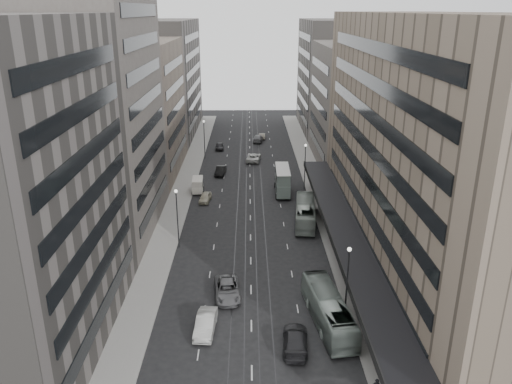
{
  "coord_description": "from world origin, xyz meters",
  "views": [
    {
      "loc": [
        -0.14,
        -48.99,
        30.3
      ],
      "look_at": [
        0.79,
        16.31,
        6.35
      ],
      "focal_mm": 35.0,
      "sensor_mm": 36.0,
      "label": 1
    }
  ],
  "objects": [
    {
      "name": "lamp_left_far",
      "position": [
        -9.7,
        55.0,
        5.2
      ],
      "size": [
        0.44,
        0.44,
        8.32
      ],
      "color": "#262628",
      "rests_on": "ground"
    },
    {
      "name": "lamp_right_near",
      "position": [
        9.7,
        -5.0,
        5.2
      ],
      "size": [
        0.44,
        0.44,
        8.32
      ],
      "color": "#262628",
      "rests_on": "ground"
    },
    {
      "name": "sidewalk_left",
      "position": [
        -12.0,
        37.5,
        0.07
      ],
      "size": [
        4.0,
        125.0,
        0.15
      ],
      "primitive_type": "cube",
      "color": "gray",
      "rests_on": "ground"
    },
    {
      "name": "ground",
      "position": [
        0.0,
        0.0,
        0.0
      ],
      "size": [
        220.0,
        220.0,
        0.0
      ],
      "primitive_type": "plane",
      "color": "black",
      "rests_on": "ground"
    },
    {
      "name": "sedan_2",
      "position": [
        -2.67,
        -0.39,
        0.83
      ],
      "size": [
        3.35,
        6.22,
        1.66
      ],
      "primitive_type": "imported",
      "rotation": [
        0.0,
        0.0,
        0.1
      ],
      "color": "slate",
      "rests_on": "ground"
    },
    {
      "name": "sedan_8",
      "position": [
        -6.92,
        62.2,
        0.77
      ],
      "size": [
        1.99,
        4.59,
        1.54
      ],
      "primitive_type": "imported",
      "rotation": [
        0.0,
        0.0,
        0.04
      ],
      "color": "#262628",
      "rests_on": "ground"
    },
    {
      "name": "sedan_7",
      "position": [
        2.05,
        69.27,
        0.83
      ],
      "size": [
        3.0,
        5.98,
        1.67
      ],
      "primitive_type": "imported",
      "rotation": [
        0.0,
        0.0,
        3.02
      ],
      "color": "slate",
      "rests_on": "ground"
    },
    {
      "name": "panel_van",
      "position": [
        -9.2,
        33.63,
        1.41
      ],
      "size": [
        2.19,
        4.15,
        2.55
      ],
      "rotation": [
        0.0,
        0.0,
        0.06
      ],
      "color": "white",
      "rests_on": "ground"
    },
    {
      "name": "lamp_left_near",
      "position": [
        -9.7,
        12.0,
        5.2
      ],
      "size": [
        0.44,
        0.44,
        8.32
      ],
      "color": "#262628",
      "rests_on": "ground"
    },
    {
      "name": "sedan_3",
      "position": [
        4.15,
        -9.51,
        0.85
      ],
      "size": [
        2.87,
        6.01,
        1.69
      ],
      "primitive_type": "imported",
      "rotation": [
        0.0,
        0.0,
        3.06
      ],
      "color": "black",
      "rests_on": "ground"
    },
    {
      "name": "bus_far",
      "position": [
        8.25,
        20.08,
        1.65
      ],
      "size": [
        3.97,
        12.05,
        3.29
      ],
      "primitive_type": "imported",
      "rotation": [
        0.0,
        0.0,
        3.04
      ],
      "color": "gray",
      "rests_on": "ground"
    },
    {
      "name": "building_right_far",
      "position": [
        21.5,
        82.0,
        14.0
      ],
      "size": [
        15.0,
        32.0,
        28.0
      ],
      "primitive_type": "cube",
      "color": "#635E59",
      "rests_on": "ground"
    },
    {
      "name": "building_left_d",
      "position": [
        -21.5,
        79.0,
        14.0
      ],
      "size": [
        15.0,
        38.0,
        28.0
      ],
      "primitive_type": "cube",
      "color": "#635E59",
      "rests_on": "ground"
    },
    {
      "name": "building_right_mid",
      "position": [
        21.5,
        52.0,
        12.0
      ],
      "size": [
        15.0,
        28.0,
        24.0
      ],
      "primitive_type": "cube",
      "color": "#544D49",
      "rests_on": "ground"
    },
    {
      "name": "sedan_5",
      "position": [
        -5.68,
        43.49,
        0.82
      ],
      "size": [
        2.15,
        5.11,
        1.64
      ],
      "primitive_type": "imported",
      "rotation": [
        0.0,
        0.0,
        -0.09
      ],
      "color": "black",
      "rests_on": "ground"
    },
    {
      "name": "building_left_b",
      "position": [
        -21.5,
        19.0,
        17.0
      ],
      "size": [
        15.0,
        26.0,
        34.0
      ],
      "primitive_type": "cube",
      "color": "#544D49",
      "rests_on": "ground"
    },
    {
      "name": "sedan_1",
      "position": [
        -4.57,
        -6.8,
        0.86
      ],
      "size": [
        2.18,
        5.35,
        1.72
      ],
      "primitive_type": "imported",
      "rotation": [
        0.0,
        0.0,
        -0.07
      ],
      "color": "beige",
      "rests_on": "ground"
    },
    {
      "name": "bus_near",
      "position": [
        7.83,
        -5.73,
        1.66
      ],
      "size": [
        4.38,
        12.18,
        3.32
      ],
      "primitive_type": "imported",
      "rotation": [
        0.0,
        0.0,
        3.28
      ],
      "color": "gray",
      "rests_on": "ground"
    },
    {
      "name": "sidewalk_right",
      "position": [
        12.0,
        37.5,
        0.07
      ],
      "size": [
        4.0,
        125.0,
        0.15
      ],
      "primitive_type": "cube",
      "color": "gray",
      "rests_on": "ground"
    },
    {
      "name": "building_left_c",
      "position": [
        -21.5,
        46.0,
        12.5
      ],
      "size": [
        15.0,
        28.0,
        25.0
      ],
      "primitive_type": "cube",
      "color": "#75695B",
      "rests_on": "ground"
    },
    {
      "name": "lamp_right_far",
      "position": [
        9.7,
        35.0,
        5.2
      ],
      "size": [
        0.44,
        0.44,
        8.32
      ],
      "color": "#262628",
      "rests_on": "ground"
    },
    {
      "name": "sedan_9",
      "position": [
        3.06,
        72.21,
        0.69
      ],
      "size": [
        1.46,
        4.18,
        1.38
      ],
      "primitive_type": "imported",
      "rotation": [
        0.0,
        0.0,
        3.14
      ],
      "color": "#9E9483",
      "rests_on": "ground"
    },
    {
      "name": "department_store",
      "position": [
        21.45,
        8.0,
        14.95
      ],
      "size": [
        19.2,
        60.0,
        30.0
      ],
      "color": "#7C6C5B",
      "rests_on": "ground"
    },
    {
      "name": "double_decker",
      "position": [
        5.64,
        32.92,
        2.45
      ],
      "size": [
        2.66,
        8.35,
        4.55
      ],
      "rotation": [
        0.0,
        0.0,
        -0.01
      ],
      "color": "slate",
      "rests_on": "ground"
    },
    {
      "name": "sedan_6",
      "position": [
        0.78,
        52.75,
        0.83
      ],
      "size": [
        3.35,
        6.25,
        1.67
      ],
      "primitive_type": "imported",
      "rotation": [
        0.0,
        0.0,
        3.04
      ],
      "color": "silver",
      "rests_on": "ground"
    },
    {
      "name": "building_left_a",
      "position": [
        -21.5,
        -8.0,
        15.0
      ],
      "size": [
        15.0,
        28.0,
        30.0
      ],
      "primitive_type": "cube",
      "color": "#635E59",
      "rests_on": "ground"
    },
    {
      "name": "sedan_4",
      "position": [
        -7.52,
        29.13,
        0.72
      ],
      "size": [
        2.19,
        4.4,
        1.44
      ],
      "primitive_type": "imported",
      "rotation": [
        0.0,
        0.0,
        -0.12
      ],
      "color": "#BBB39A",
      "rests_on": "ground"
    }
  ]
}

